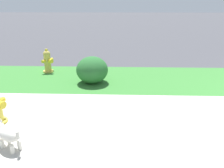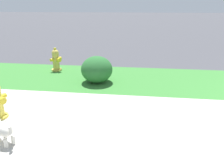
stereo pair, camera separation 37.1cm
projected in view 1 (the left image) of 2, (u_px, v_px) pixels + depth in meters
name	position (u px, v px, depth m)	size (l,w,h in m)	color
fire_hydrant_near_corner	(48.00, 61.00, 6.33)	(0.35, 0.36, 0.69)	gold
small_white_dog	(7.00, 134.00, 2.94)	(0.47, 0.36, 0.40)	silver
shrub_bush_near_lamp	(92.00, 70.00, 5.45)	(0.79, 0.79, 0.67)	#28662D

